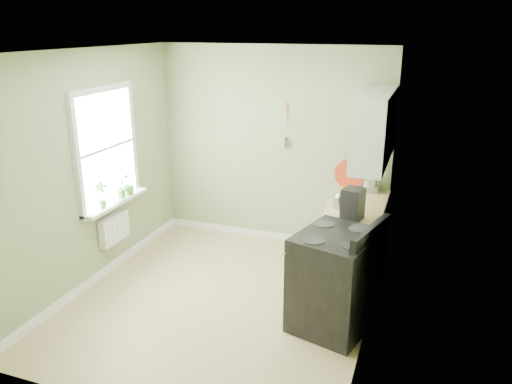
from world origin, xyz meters
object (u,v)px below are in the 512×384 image
(stand_mixer, at_px, (371,177))
(stove, at_px, (336,280))
(kettle, at_px, (338,201))
(coffee_maker, at_px, (353,205))

(stand_mixer, bearing_deg, stove, -92.39)
(kettle, bearing_deg, coffee_maker, -52.75)
(stand_mixer, height_order, kettle, stand_mixer)
(stand_mixer, xyz_separation_m, kettle, (-0.25, -0.85, -0.08))
(stove, relative_size, coffee_maker, 3.20)
(stove, bearing_deg, stand_mixer, 87.61)
(stove, xyz_separation_m, coffee_maker, (0.02, 0.68, 0.57))
(coffee_maker, bearing_deg, stove, -91.92)
(stove, bearing_deg, kettle, 100.66)
(stove, relative_size, stand_mixer, 2.73)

